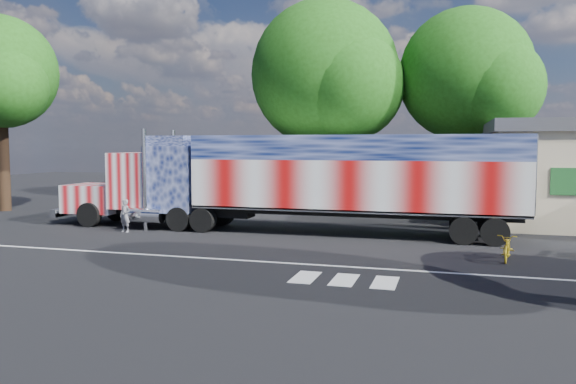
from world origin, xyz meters
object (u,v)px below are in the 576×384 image
(semi_truck, at_px, (294,179))
(woman, at_px, (125,216))
(coach_bus, at_px, (289,178))
(tree_w_a, at_px, (1,73))
(tree_ne_a, at_px, (468,75))
(tree_n_mid, at_px, (327,75))
(bicycle, at_px, (508,247))

(semi_truck, xyz_separation_m, woman, (-7.47, -2.16, -1.69))
(coach_bus, xyz_separation_m, tree_w_a, (-16.51, -4.84, 6.30))
(woman, height_order, tree_ne_a, tree_ne_a)
(coach_bus, xyz_separation_m, tree_n_mid, (1.15, 5.49, 6.80))
(semi_truck, distance_m, tree_w_a, 20.24)
(tree_n_mid, bearing_deg, tree_ne_a, 1.73)
(tree_w_a, bearing_deg, tree_n_mid, 30.31)
(tree_n_mid, xyz_separation_m, tree_w_a, (-17.67, -10.33, -0.50))
(tree_w_a, bearing_deg, tree_ne_a, 21.53)
(woman, distance_m, tree_w_a, 14.86)
(bicycle, bearing_deg, coach_bus, 141.94)
(tree_n_mid, height_order, tree_ne_a, tree_n_mid)
(coach_bus, bearing_deg, tree_ne_a, 29.08)
(tree_w_a, bearing_deg, semi_truck, -9.48)
(semi_truck, bearing_deg, tree_n_mid, 96.09)
(woman, bearing_deg, coach_bus, 75.53)
(bicycle, distance_m, tree_ne_a, 19.64)
(bicycle, bearing_deg, tree_w_a, 174.09)
(semi_truck, distance_m, tree_n_mid, 15.00)
(bicycle, relative_size, tree_n_mid, 0.13)
(tree_n_mid, bearing_deg, tree_w_a, -149.69)
(coach_bus, relative_size, tree_n_mid, 0.95)
(tree_n_mid, bearing_deg, coach_bus, -101.86)
(woman, relative_size, tree_w_a, 0.13)
(semi_truck, bearing_deg, bicycle, -24.97)
(tree_n_mid, bearing_deg, semi_truck, -83.91)
(woman, height_order, tree_w_a, tree_w_a)
(coach_bus, relative_size, tree_ne_a, 1.03)
(coach_bus, distance_m, tree_w_a, 18.33)
(semi_truck, height_order, coach_bus, semi_truck)
(tree_n_mid, bearing_deg, woman, -111.04)
(tree_n_mid, relative_size, tree_ne_a, 1.08)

